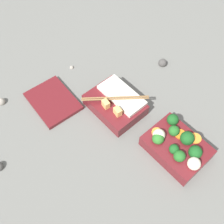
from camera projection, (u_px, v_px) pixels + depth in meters
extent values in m
plane|color=slate|center=(141.00, 129.00, 0.82)|extent=(3.00, 3.00, 0.00)
cube|color=maroon|center=(176.00, 147.00, 0.76)|extent=(0.18, 0.13, 0.04)
sphere|color=#19511E|center=(195.00, 152.00, 0.72)|extent=(0.04, 0.04, 0.04)
sphere|color=#2D7028|center=(158.00, 138.00, 0.75)|extent=(0.03, 0.03, 0.03)
sphere|color=#19511E|center=(175.00, 148.00, 0.73)|extent=(0.03, 0.03, 0.03)
sphere|color=#236023|center=(174.00, 131.00, 0.76)|extent=(0.03, 0.03, 0.03)
sphere|color=#19511E|center=(173.00, 120.00, 0.78)|extent=(0.04, 0.04, 0.04)
sphere|color=#236023|center=(179.00, 156.00, 0.72)|extent=(0.03, 0.03, 0.03)
sphere|color=#19511E|center=(187.00, 138.00, 0.74)|extent=(0.04, 0.04, 0.04)
cylinder|color=orange|center=(195.00, 138.00, 0.75)|extent=(0.04, 0.04, 0.01)
cylinder|color=orange|center=(180.00, 134.00, 0.76)|extent=(0.03, 0.03, 0.01)
cylinder|color=orange|center=(157.00, 132.00, 0.76)|extent=(0.04, 0.04, 0.01)
sphere|color=beige|center=(194.00, 164.00, 0.70)|extent=(0.04, 0.04, 0.04)
sphere|color=beige|center=(159.00, 135.00, 0.75)|extent=(0.04, 0.04, 0.04)
cube|color=maroon|center=(115.00, 105.00, 0.85)|extent=(0.18, 0.13, 0.04)
cube|color=silver|center=(122.00, 95.00, 0.84)|extent=(0.16, 0.08, 0.01)
cube|color=#EAB266|center=(118.00, 111.00, 0.79)|extent=(0.03, 0.02, 0.02)
cube|color=#EAB266|center=(106.00, 104.00, 0.81)|extent=(0.03, 0.02, 0.02)
cylinder|color=olive|center=(115.00, 97.00, 0.82)|extent=(0.14, 0.17, 0.01)
cylinder|color=olive|center=(115.00, 99.00, 0.82)|extent=(0.14, 0.17, 0.01)
cube|color=maroon|center=(53.00, 101.00, 0.87)|extent=(0.18, 0.14, 0.01)
sphere|color=gray|center=(2.00, 102.00, 0.87)|extent=(0.03, 0.03, 0.03)
sphere|color=gray|center=(72.00, 67.00, 0.96)|extent=(0.02, 0.02, 0.02)
sphere|color=#474442|center=(163.00, 63.00, 0.97)|extent=(0.03, 0.03, 0.03)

